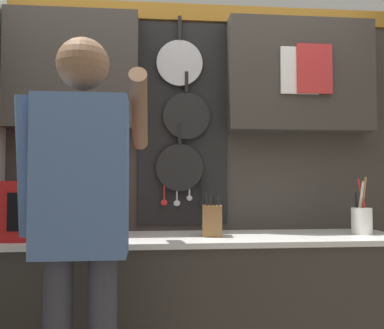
# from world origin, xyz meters

# --- Properties ---
(base_cabinet_counter) EXTENTS (2.35, 0.60, 0.89)m
(base_cabinet_counter) POSITION_xyz_m (0.00, -0.00, 0.44)
(base_cabinet_counter) COLOR #38332D
(base_cabinet_counter) RESTS_ON ground_plane
(back_wall_unit) EXTENTS (2.92, 0.23, 2.36)m
(back_wall_unit) POSITION_xyz_m (0.01, 0.26, 1.49)
(back_wall_unit) COLOR #38332D
(back_wall_unit) RESTS_ON ground_plane
(microwave) EXTENTS (0.52, 0.39, 0.31)m
(microwave) POSITION_xyz_m (-0.80, -0.01, 1.04)
(microwave) COLOR red
(microwave) RESTS_ON base_cabinet_counter
(knife_block) EXTENTS (0.13, 0.16, 0.26)m
(knife_block) POSITION_xyz_m (0.08, -0.01, 0.98)
(knife_block) COLOR brown
(knife_block) RESTS_ON base_cabinet_counter
(utensil_crock) EXTENTS (0.12, 0.12, 0.34)m
(utensil_crock) POSITION_xyz_m (0.98, -0.01, 0.98)
(utensil_crock) COLOR white
(utensil_crock) RESTS_ON base_cabinet_counter
(person) EXTENTS (0.54, 0.66, 1.80)m
(person) POSITION_xyz_m (-0.56, -0.62, 1.09)
(person) COLOR #383842
(person) RESTS_ON ground_plane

